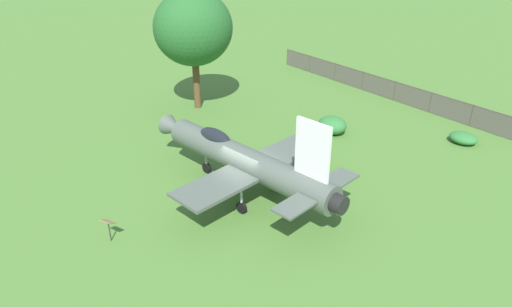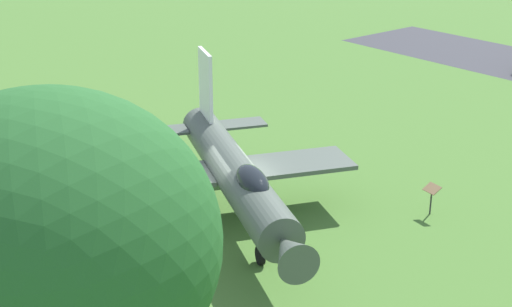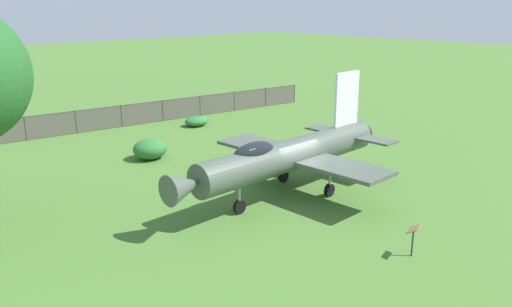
# 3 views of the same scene
# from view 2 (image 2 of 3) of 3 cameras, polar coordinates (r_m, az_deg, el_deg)

# --- Properties ---
(ground_plane) EXTENTS (200.00, 200.00, 0.00)m
(ground_plane) POSITION_cam_2_polar(r_m,az_deg,el_deg) (26.40, -1.72, -5.24)
(ground_plane) COLOR #47722D
(display_jet) EXTENTS (12.64, 9.06, 5.27)m
(display_jet) POSITION_cam_2_polar(r_m,az_deg,el_deg) (25.30, -1.58, -1.58)
(display_jet) COLOR #4C564C
(display_jet) RESTS_ON ground_plane
(shade_tree) EXTENTS (5.44, 5.72, 8.63)m
(shade_tree) POSITION_cam_2_polar(r_m,az_deg,el_deg) (12.73, -15.57, -6.99)
(shade_tree) COLOR brown
(shade_tree) RESTS_ON ground_plane
(info_plaque) EXTENTS (0.68, 0.53, 1.14)m
(info_plaque) POSITION_cam_2_polar(r_m,az_deg,el_deg) (27.27, 13.48, -2.98)
(info_plaque) COLOR #333333
(info_plaque) RESTS_ON ground_plane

